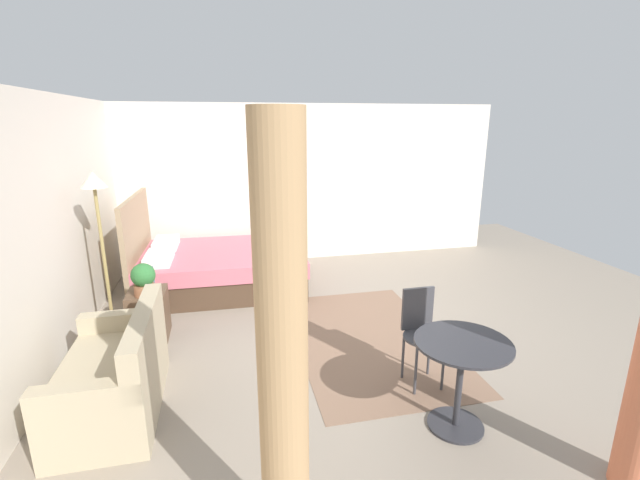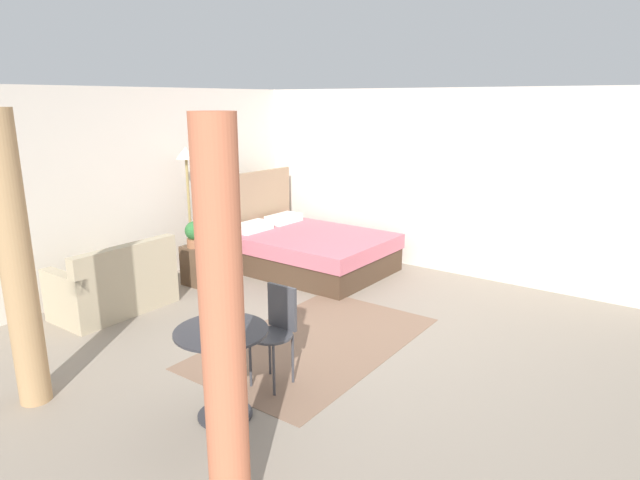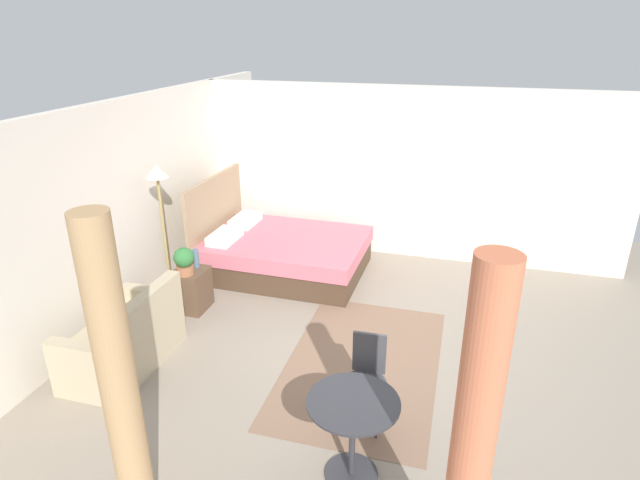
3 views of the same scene
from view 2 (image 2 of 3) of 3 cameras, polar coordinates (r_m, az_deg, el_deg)
ground_plane at (r=5.78m, az=1.47°, el=-9.96°), size 8.50×9.23×0.02m
wall_back at (r=7.55m, az=-18.46°, el=5.35°), size 8.50×0.12×2.55m
wall_right at (r=7.77m, az=13.12°, el=5.96°), size 0.12×6.23×2.55m
area_rug at (r=5.59m, az=-0.48°, el=-10.70°), size 2.53×1.56×0.01m
bed at (r=7.82m, az=-1.57°, el=-0.89°), size 1.67×2.25×1.33m
couch at (r=6.68m, az=-20.80°, el=-4.65°), size 1.30×0.72×0.83m
nightstand at (r=7.36m, az=-12.36°, el=-2.54°), size 0.43×0.39×0.53m
potted_plant at (r=7.18m, az=-13.10°, el=0.65°), size 0.24×0.24×0.34m
vase at (r=7.31m, az=-11.63°, el=0.48°), size 0.08×0.08×0.23m
floor_lamp at (r=7.56m, az=-13.84°, el=6.53°), size 0.30×0.30×1.78m
balcony_table at (r=4.26m, az=-10.26°, el=-11.98°), size 0.71×0.71×0.72m
cafe_chair_near_window at (r=4.68m, az=-4.61°, el=-8.97°), size 0.38×0.38×0.86m
curtain_left at (r=2.97m, az=-10.20°, el=-10.00°), size 0.24×0.24×2.34m
curtain_right at (r=4.76m, az=-29.38°, el=-2.21°), size 0.24×0.24×2.34m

